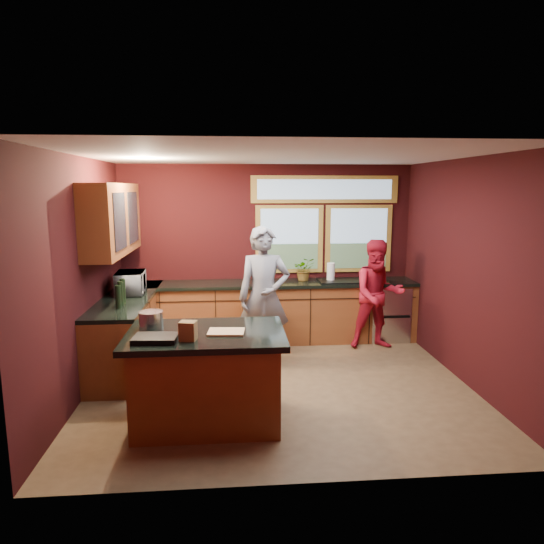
{
  "coord_description": "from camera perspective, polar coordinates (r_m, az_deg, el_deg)",
  "views": [
    {
      "loc": [
        -0.56,
        -5.51,
        2.35
      ],
      "look_at": [
        -0.06,
        0.4,
        1.31
      ],
      "focal_mm": 32.0,
      "sensor_mm": 36.0,
      "label": 1
    }
  ],
  "objects": [
    {
      "name": "paper_bag",
      "position": [
        4.59,
        -9.86,
        -6.84
      ],
      "size": [
        0.17,
        0.15,
        0.18
      ],
      "primitive_type": "cube",
      "rotation": [
        0.0,
        0.0,
        -0.21
      ],
      "color": "brown",
      "rests_on": "island"
    },
    {
      "name": "room_shell",
      "position": [
        5.86,
        -5.22,
        4.49
      ],
      "size": [
        4.52,
        4.02,
        2.71
      ],
      "color": "black",
      "rests_on": "ground"
    },
    {
      "name": "back_counter",
      "position": [
        7.49,
        1.12,
        -4.66
      ],
      "size": [
        4.5,
        0.64,
        0.93
      ],
      "color": "brown",
      "rests_on": "floor"
    },
    {
      "name": "floor",
      "position": [
        6.01,
        0.89,
        -13.07
      ],
      "size": [
        4.5,
        4.5,
        0.0
      ],
      "primitive_type": "plane",
      "color": "brown",
      "rests_on": "ground"
    },
    {
      "name": "island",
      "position": [
        5.0,
        -7.66,
        -12.12
      ],
      "size": [
        1.55,
        1.05,
        0.95
      ],
      "color": "brown",
      "rests_on": "floor"
    },
    {
      "name": "potted_plant",
      "position": [
        7.45,
        3.81,
        0.33
      ],
      "size": [
        0.33,
        0.28,
        0.36
      ],
      "primitive_type": "imported",
      "color": "#999999",
      "rests_on": "back_counter"
    },
    {
      "name": "left_counter",
      "position": [
        6.78,
        -16.61,
        -6.63
      ],
      "size": [
        0.64,
        2.3,
        0.93
      ],
      "color": "brown",
      "rests_on": "floor"
    },
    {
      "name": "paper_towel",
      "position": [
        7.48,
        6.93,
        -0.0
      ],
      "size": [
        0.12,
        0.12,
        0.28
      ],
      "primitive_type": "cylinder",
      "color": "silver",
      "rests_on": "back_counter"
    },
    {
      "name": "black_tray",
      "position": [
        4.65,
        -13.55,
        -7.61
      ],
      "size": [
        0.42,
        0.31,
        0.05
      ],
      "primitive_type": "cube",
      "rotation": [
        0.0,
        0.0,
        -0.07
      ],
      "color": "black",
      "rests_on": "island"
    },
    {
      "name": "microwave",
      "position": [
        6.81,
        -16.29,
        -1.22
      ],
      "size": [
        0.41,
        0.57,
        0.3
      ],
      "primitive_type": "imported",
      "rotation": [
        0.0,
        0.0,
        1.65
      ],
      "color": "#999999",
      "rests_on": "left_counter"
    },
    {
      "name": "person_grey",
      "position": [
        6.34,
        -0.95,
        -3.01
      ],
      "size": [
        0.68,
        0.45,
        1.86
      ],
      "primitive_type": "imported",
      "rotation": [
        0.0,
        0.0,
        -0.01
      ],
      "color": "slate",
      "rests_on": "floor"
    },
    {
      "name": "person_red",
      "position": [
        7.25,
        12.36,
        -2.61
      ],
      "size": [
        0.79,
        0.61,
        1.61
      ],
      "primitive_type": "imported",
      "rotation": [
        0.0,
        0.0,
        0.01
      ],
      "color": "#A71324",
      "rests_on": "floor"
    },
    {
      "name": "cutting_board",
      "position": [
        4.79,
        -5.42,
        -7.03
      ],
      "size": [
        0.37,
        0.28,
        0.02
      ],
      "primitive_type": "cube",
      "rotation": [
        0.0,
        0.0,
        -0.09
      ],
      "color": "tan",
      "rests_on": "island"
    },
    {
      "name": "stock_pot",
      "position": [
        5.02,
        -14.03,
        -5.53
      ],
      "size": [
        0.24,
        0.24,
        0.18
      ],
      "primitive_type": "cylinder",
      "color": "#BBBBC0",
      "rests_on": "island"
    }
  ]
}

